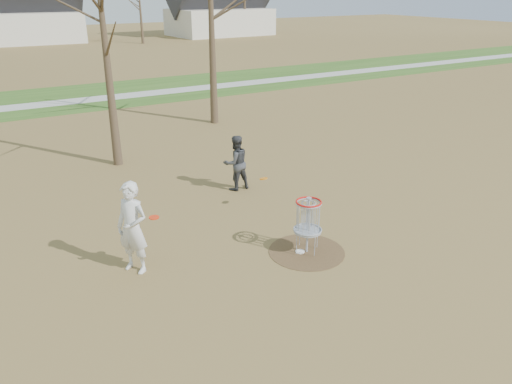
# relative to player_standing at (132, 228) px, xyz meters

# --- Properties ---
(ground) EXTENTS (160.00, 160.00, 0.00)m
(ground) POSITION_rel_player_standing_xyz_m (3.71, -1.26, -1.03)
(ground) COLOR brown
(ground) RESTS_ON ground
(green_band) EXTENTS (160.00, 8.00, 0.01)m
(green_band) POSITION_rel_player_standing_xyz_m (3.71, 19.74, -1.03)
(green_band) COLOR #2D5119
(green_band) RESTS_ON ground
(footpath) EXTENTS (160.00, 1.50, 0.01)m
(footpath) POSITION_rel_player_standing_xyz_m (3.71, 18.74, -1.02)
(footpath) COLOR #9E9E99
(footpath) RESTS_ON green_band
(dirt_circle) EXTENTS (1.80, 1.80, 0.01)m
(dirt_circle) POSITION_rel_player_standing_xyz_m (3.71, -1.26, -1.03)
(dirt_circle) COLOR #47331E
(dirt_circle) RESTS_ON ground
(player_standing) EXTENTS (0.83, 0.90, 2.06)m
(player_standing) POSITION_rel_player_standing_xyz_m (0.00, 0.00, 0.00)
(player_standing) COLOR silver
(player_standing) RESTS_ON ground
(player_throwing) EXTENTS (0.83, 0.65, 1.70)m
(player_throwing) POSITION_rel_player_standing_xyz_m (4.17, 3.07, -0.18)
(player_throwing) COLOR #35373A
(player_throwing) RESTS_ON ground
(disc_grounded) EXTENTS (0.22, 0.22, 0.02)m
(disc_grounded) POSITION_rel_player_standing_xyz_m (3.56, -1.20, -1.01)
(disc_grounded) COLOR white
(disc_grounded) RESTS_ON dirt_circle
(discs_in_play) EXTENTS (3.88, 1.79, 0.40)m
(discs_in_play) POSITION_rel_player_standing_xyz_m (2.31, 0.52, 0.09)
(discs_in_play) COLOR orange
(discs_in_play) RESTS_ON ground
(disc_golf_basket) EXTENTS (0.64, 0.64, 1.35)m
(disc_golf_basket) POSITION_rel_player_standing_xyz_m (3.71, -1.26, -0.12)
(disc_golf_basket) COLOR #9EA3AD
(disc_golf_basket) RESTS_ON ground
(houses_row) EXTENTS (56.51, 10.01, 7.26)m
(houses_row) POSITION_rel_player_standing_xyz_m (8.02, 51.30, 2.49)
(houses_row) COLOR silver
(houses_row) RESTS_ON ground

